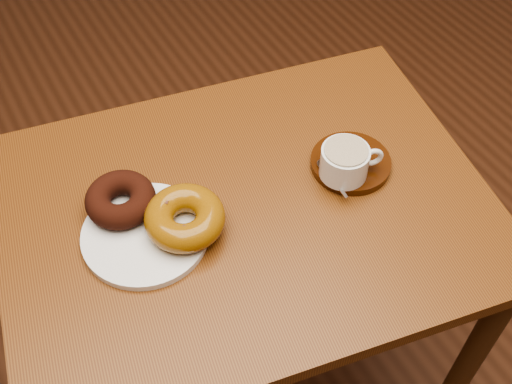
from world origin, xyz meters
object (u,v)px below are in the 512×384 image
cafe_table (246,246)px  coffee_cup (345,161)px  saucer (351,163)px  donut_plate (145,234)px

cafe_table → coffee_cup: coffee_cup is taller
coffee_cup → saucer: bearing=52.1°
coffee_cup → cafe_table: bearing=-171.3°
donut_plate → saucer: bearing=-5.9°
saucer → coffee_cup: 0.05m
cafe_table → donut_plate: donut_plate is taller
cafe_table → donut_plate: size_ratio=4.45×
donut_plate → saucer: saucer is taller
saucer → coffee_cup: bearing=-147.5°
donut_plate → saucer: (0.37, -0.04, 0.00)m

